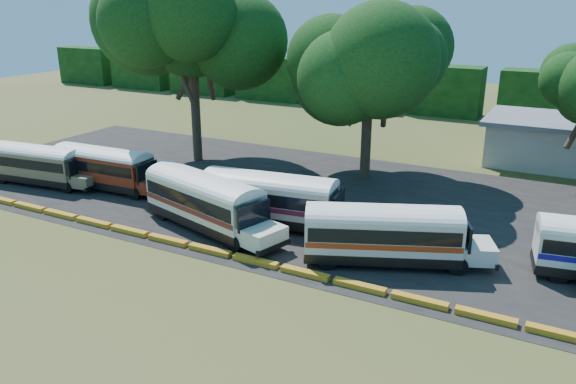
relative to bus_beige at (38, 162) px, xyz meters
The scene contains 11 objects.
ground 21.09m from the bus_beige, 14.16° to the right, with size 160.00×160.00×0.00m, color #304818.
asphalt_strip 22.52m from the bus_beige, 17.79° to the left, with size 64.00×24.00×0.02m, color black.
curb 20.86m from the bus_beige, 11.49° to the right, with size 53.70×0.45×0.30m.
treeline_backdrop 47.47m from the bus_beige, 64.57° to the left, with size 130.00×4.00×6.00m.
bus_beige is the anchor object (origin of this frame).
bus_red 5.55m from the bus_beige, 16.23° to the left, with size 9.79×2.79×3.19m.
bus_cream_west 16.69m from the bus_beige, ahead, with size 10.89×5.41×3.48m.
bus_cream_east 20.02m from the bus_beige, ahead, with size 10.59×3.90×3.40m.
bus_white_red 28.05m from the bus_beige, ahead, with size 10.20×6.14×3.30m.
tree_west 16.47m from the bus_beige, 60.37° to the left, with size 11.99×11.99×16.10m.
tree_center 26.43m from the bus_beige, 32.18° to the left, with size 10.83×10.83×13.04m.
Camera 1 is at (15.93, -22.48, 13.51)m, focal length 35.00 mm.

